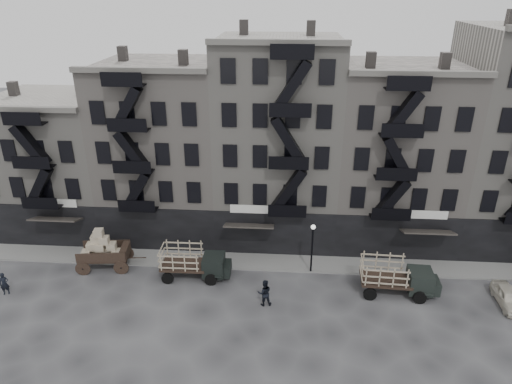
# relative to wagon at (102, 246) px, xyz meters

# --- Properties ---
(ground) EXTENTS (140.00, 140.00, 0.00)m
(ground) POSITION_rel_wagon_xyz_m (13.57, -2.22, -1.99)
(ground) COLOR #38383A
(ground) RESTS_ON ground
(sidewalk) EXTENTS (55.00, 2.50, 0.15)m
(sidewalk) POSITION_rel_wagon_xyz_m (13.57, 1.53, -1.91)
(sidewalk) COLOR slate
(sidewalk) RESTS_ON ground
(building_west) EXTENTS (10.00, 11.35, 13.20)m
(building_west) POSITION_rel_wagon_xyz_m (-6.43, 7.61, 4.02)
(building_west) COLOR gray
(building_west) RESTS_ON ground
(building_midwest) EXTENTS (10.00, 11.35, 16.20)m
(building_midwest) POSITION_rel_wagon_xyz_m (3.57, 7.60, 5.52)
(building_midwest) COLOR gray
(building_midwest) RESTS_ON ground
(building_center) EXTENTS (10.00, 11.35, 18.20)m
(building_center) POSITION_rel_wagon_xyz_m (13.57, 7.60, 6.52)
(building_center) COLOR gray
(building_center) RESTS_ON ground
(building_mideast) EXTENTS (10.00, 11.35, 16.20)m
(building_mideast) POSITION_rel_wagon_xyz_m (23.57, 7.60, 5.52)
(building_mideast) COLOR gray
(building_mideast) RESTS_ON ground
(lamp_post) EXTENTS (0.36, 0.36, 4.28)m
(lamp_post) POSITION_rel_wagon_xyz_m (16.57, 0.38, 0.80)
(lamp_post) COLOR black
(lamp_post) RESTS_ON ground
(wagon) EXTENTS (4.35, 2.69, 3.48)m
(wagon) POSITION_rel_wagon_xyz_m (0.00, 0.00, 0.00)
(wagon) COLOR black
(wagon) RESTS_ON ground
(stake_truck_west) EXTENTS (5.35, 2.27, 2.67)m
(stake_truck_west) POSITION_rel_wagon_xyz_m (7.49, -0.83, -0.46)
(stake_truck_west) COLOR black
(stake_truck_west) RESTS_ON ground
(stake_truck_east) EXTENTS (5.66, 2.54, 2.79)m
(stake_truck_east) POSITION_rel_wagon_xyz_m (22.68, -1.81, -0.39)
(stake_truck_east) COLOR black
(stake_truck_east) RESTS_ON ground
(car_east) EXTENTS (1.52, 3.68, 1.25)m
(car_east) POSITION_rel_wagon_xyz_m (30.40, -2.63, -1.36)
(car_east) COLOR beige
(car_east) RESTS_ON ground
(pedestrian_west) EXTENTS (0.74, 0.62, 1.75)m
(pedestrian_west) POSITION_rel_wagon_xyz_m (-5.92, -3.95, -1.11)
(pedestrian_west) COLOR black
(pedestrian_west) RESTS_ON ground
(pedestrian_mid) EXTENTS (1.11, 0.93, 2.03)m
(pedestrian_mid) POSITION_rel_wagon_xyz_m (13.13, -3.85, -0.97)
(pedestrian_mid) COLOR black
(pedestrian_mid) RESTS_ON ground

